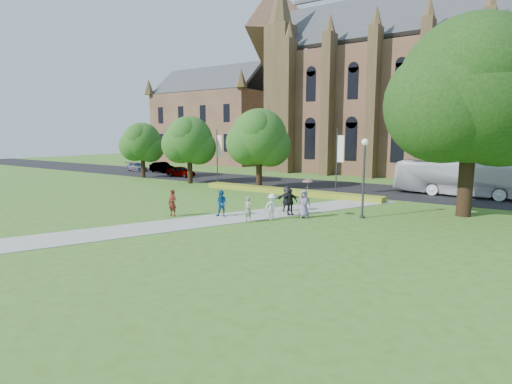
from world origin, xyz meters
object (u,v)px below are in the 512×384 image
Objects in this scene: tour_coach at (463,178)px; car_1 at (162,167)px; large_tree at (473,90)px; car_2 at (137,167)px; pedestrian_0 at (172,203)px; car_0 at (181,171)px; streetlamp at (364,169)px.

car_1 is at bearing 93.10° from tour_coach.
large_tree is 46.47m from car_2.
tour_coach is 6.44× the size of pedestrian_0.
tour_coach reaches higher than pedestrian_0.
car_1 is 31.64m from pedestrian_0.
car_2 is at bearing 78.75° from car_0.
pedestrian_0 is at bearing -148.49° from streetlamp.
car_0 is at bearing 157.22° from streetlamp.
car_1 is 1.04× the size of car_2.
large_tree is 3.27× the size of car_0.
car_1 is 4.95m from car_2.
car_1 is (-34.43, 14.44, -2.54)m from streetlamp.
pedestrian_0 is at bearing -122.17° from car_1.
car_0 is 0.90× the size of car_1.
large_tree reaches higher than pedestrian_0.
streetlamp is at bearing -103.12° from car_1.
large_tree is (5.50, 4.50, 5.07)m from streetlamp.
streetlamp is at bearing -95.81° from car_2.
pedestrian_0 is (-16.35, -11.15, -7.43)m from large_tree.
pedestrian_0 reaches higher than car_2.
tour_coach is at bearing 73.14° from streetlamp.
large_tree is at bearing 39.29° from streetlamp.
streetlamp is at bearing 27.88° from pedestrian_0.
pedestrian_0 is (-15.11, -20.72, -0.69)m from tour_coach.
car_2 is (-4.92, -0.53, -0.11)m from car_1.
large_tree reaches higher than car_2.
pedestrian_0 is (17.32, -18.47, 0.22)m from car_0.
large_tree is 2.94× the size of car_1.
pedestrian_0 is at bearing -112.15° from car_2.
tour_coach is 2.64× the size of car_2.
car_2 is (-11.19, 2.09, -0.06)m from car_0.
pedestrian_0 reaches higher than car_0.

